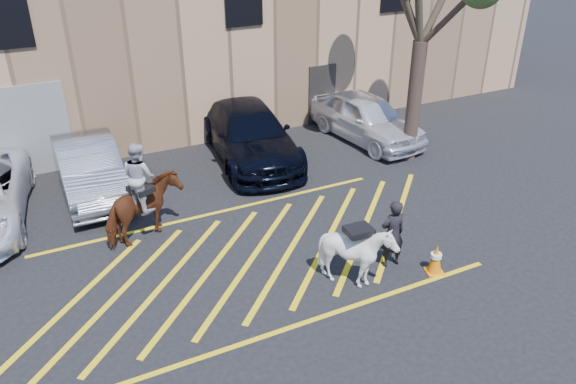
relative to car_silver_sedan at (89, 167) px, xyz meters
name	(u,v)px	position (x,y,z in m)	size (l,w,h in m)	color
ground	(246,254)	(2.72, -4.98, -0.77)	(90.00, 90.00, 0.00)	black
car_silver_sedan	(89,167)	(0.00, 0.00, 0.00)	(1.63, 4.67, 1.54)	gray
car_blue_suv	(249,133)	(5.04, 0.21, 0.07)	(2.35, 5.77, 1.68)	black
car_white_suv	(366,117)	(9.29, -0.14, 0.04)	(1.91, 4.75, 1.62)	white
handler	(393,234)	(5.56, -6.85, 0.06)	(0.61, 0.40, 1.67)	black
warehouse	(120,15)	(2.71, 7.01, 2.88)	(32.42, 10.20, 7.30)	tan
hatching_zone	(251,260)	(2.72, -5.28, -0.76)	(12.60, 5.12, 0.01)	yellow
mounted_bay	(143,202)	(0.78, -3.23, 0.27)	(2.15, 1.63, 2.58)	#592615
saddled_white	(357,254)	(4.44, -7.12, 0.01)	(1.30, 1.45, 1.54)	silver
traffic_cone	(436,258)	(6.29, -7.55, -0.40)	(0.48, 0.48, 0.73)	orange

